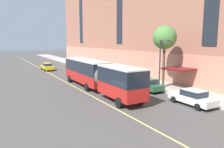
{
  "coord_description": "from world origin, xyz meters",
  "views": [
    {
      "loc": [
        -11.05,
        -17.17,
        6.23
      ],
      "look_at": [
        3.09,
        8.04,
        1.8
      ],
      "focal_mm": 35.0,
      "sensor_mm": 36.0,
      "label": 1
    }
  ],
  "objects_px": {
    "taxi_cab": "(47,67)",
    "street_tree_mid_block": "(165,38)",
    "parked_car_white_5": "(192,97)",
    "city_bus": "(97,74)",
    "parked_car_navy_1": "(119,77)",
    "parked_car_green_6": "(147,85)",
    "street_lamp": "(161,59)",
    "parked_car_darkgray_0": "(98,71)",
    "parked_car_green_2": "(77,65)"
  },
  "relations": [
    {
      "from": "parked_car_green_6",
      "to": "street_lamp",
      "type": "relative_size",
      "value": 0.74
    },
    {
      "from": "city_bus",
      "to": "street_lamp",
      "type": "relative_size",
      "value": 2.87
    },
    {
      "from": "parked_car_green_6",
      "to": "taxi_cab",
      "type": "bearing_deg",
      "value": 104.17
    },
    {
      "from": "taxi_cab",
      "to": "street_tree_mid_block",
      "type": "height_order",
      "value": "street_tree_mid_block"
    },
    {
      "from": "taxi_cab",
      "to": "street_tree_mid_block",
      "type": "xyz_separation_m",
      "value": [
        9.49,
        -25.12,
        5.77
      ]
    },
    {
      "from": "taxi_cab",
      "to": "city_bus",
      "type": "bearing_deg",
      "value": -87.35
    },
    {
      "from": "parked_car_navy_1",
      "to": "taxi_cab",
      "type": "bearing_deg",
      "value": 108.78
    },
    {
      "from": "parked_car_darkgray_0",
      "to": "parked_car_green_6",
      "type": "distance_m",
      "value": 14.22
    },
    {
      "from": "parked_car_darkgray_0",
      "to": "taxi_cab",
      "type": "xyz_separation_m",
      "value": [
        -6.41,
        11.33,
        -0.0
      ]
    },
    {
      "from": "city_bus",
      "to": "street_lamp",
      "type": "height_order",
      "value": "street_lamp"
    },
    {
      "from": "parked_car_darkgray_0",
      "to": "parked_car_white_5",
      "type": "distance_m",
      "value": 21.27
    },
    {
      "from": "parked_car_navy_1",
      "to": "street_lamp",
      "type": "height_order",
      "value": "street_lamp"
    },
    {
      "from": "parked_car_darkgray_0",
      "to": "parked_car_green_6",
      "type": "xyz_separation_m",
      "value": [
        0.04,
        -14.22,
        0.0
      ]
    },
    {
      "from": "city_bus",
      "to": "parked_car_darkgray_0",
      "type": "distance_m",
      "value": 12.36
    },
    {
      "from": "city_bus",
      "to": "parked_car_green_6",
      "type": "distance_m",
      "value": 6.41
    },
    {
      "from": "street_tree_mid_block",
      "to": "taxi_cab",
      "type": "bearing_deg",
      "value": 110.7
    },
    {
      "from": "parked_car_green_6",
      "to": "street_lamp",
      "type": "height_order",
      "value": "street_lamp"
    },
    {
      "from": "parked_car_green_2",
      "to": "city_bus",
      "type": "bearing_deg",
      "value": -103.81
    },
    {
      "from": "street_lamp",
      "to": "street_tree_mid_block",
      "type": "bearing_deg",
      "value": 36.48
    },
    {
      "from": "city_bus",
      "to": "street_tree_mid_block",
      "type": "distance_m",
      "value": 9.95
    },
    {
      "from": "parked_car_green_6",
      "to": "street_tree_mid_block",
      "type": "xyz_separation_m",
      "value": [
        3.04,
        0.42,
        5.77
      ]
    },
    {
      "from": "city_bus",
      "to": "parked_car_navy_1",
      "type": "distance_m",
      "value": 6.55
    },
    {
      "from": "street_tree_mid_block",
      "to": "parked_car_white_5",
      "type": "bearing_deg",
      "value": -112.51
    },
    {
      "from": "parked_car_navy_1",
      "to": "street_tree_mid_block",
      "type": "relative_size",
      "value": 0.55
    },
    {
      "from": "taxi_cab",
      "to": "parked_car_navy_1",
      "type": "bearing_deg",
      "value": -71.22
    },
    {
      "from": "parked_car_white_5",
      "to": "taxi_cab",
      "type": "distance_m",
      "value": 33.22
    },
    {
      "from": "city_bus",
      "to": "street_tree_mid_block",
      "type": "height_order",
      "value": "street_tree_mid_block"
    },
    {
      "from": "city_bus",
      "to": "parked_car_green_6",
      "type": "bearing_deg",
      "value": -30.32
    },
    {
      "from": "parked_car_darkgray_0",
      "to": "parked_car_navy_1",
      "type": "bearing_deg",
      "value": -89.82
    },
    {
      "from": "taxi_cab",
      "to": "street_tree_mid_block",
      "type": "distance_m",
      "value": 27.47
    },
    {
      "from": "parked_car_darkgray_0",
      "to": "parked_car_green_6",
      "type": "relative_size",
      "value": 1.02
    },
    {
      "from": "street_tree_mid_block",
      "to": "street_lamp",
      "type": "distance_m",
      "value": 3.05
    },
    {
      "from": "parked_car_navy_1",
      "to": "street_lamp",
      "type": "bearing_deg",
      "value": -76.6
    },
    {
      "from": "street_lamp",
      "to": "taxi_cab",
      "type": "bearing_deg",
      "value": 107.33
    },
    {
      "from": "city_bus",
      "to": "street_tree_mid_block",
      "type": "xyz_separation_m",
      "value": [
        8.46,
        -2.75,
        4.45
      ]
    },
    {
      "from": "parked_car_navy_1",
      "to": "taxi_cab",
      "type": "relative_size",
      "value": 0.92
    },
    {
      "from": "parked_car_white_5",
      "to": "street_tree_mid_block",
      "type": "xyz_separation_m",
      "value": [
        3.1,
        7.47,
        5.77
      ]
    },
    {
      "from": "parked_car_white_5",
      "to": "street_lamp",
      "type": "xyz_separation_m",
      "value": [
        1.75,
        6.48,
        3.22
      ]
    },
    {
      "from": "parked_car_navy_1",
      "to": "street_tree_mid_block",
      "type": "distance_m",
      "value": 9.02
    },
    {
      "from": "parked_car_green_6",
      "to": "street_tree_mid_block",
      "type": "relative_size",
      "value": 0.57
    },
    {
      "from": "taxi_cab",
      "to": "street_lamp",
      "type": "distance_m",
      "value": 27.55
    },
    {
      "from": "taxi_cab",
      "to": "street_lamp",
      "type": "bearing_deg",
      "value": -72.67
    },
    {
      "from": "taxi_cab",
      "to": "parked_car_green_6",
      "type": "bearing_deg",
      "value": -75.83
    },
    {
      "from": "city_bus",
      "to": "parked_car_navy_1",
      "type": "height_order",
      "value": "city_bus"
    },
    {
      "from": "parked_car_green_6",
      "to": "street_lamp",
      "type": "bearing_deg",
      "value": -18.68
    },
    {
      "from": "parked_car_navy_1",
      "to": "parked_car_green_6",
      "type": "relative_size",
      "value": 0.96
    },
    {
      "from": "city_bus",
      "to": "taxi_cab",
      "type": "bearing_deg",
      "value": 92.65
    },
    {
      "from": "city_bus",
      "to": "taxi_cab",
      "type": "xyz_separation_m",
      "value": [
        -1.03,
        22.38,
        -1.32
      ]
    },
    {
      "from": "street_tree_mid_block",
      "to": "street_lamp",
      "type": "bearing_deg",
      "value": -143.52
    },
    {
      "from": "parked_car_green_2",
      "to": "taxi_cab",
      "type": "xyz_separation_m",
      "value": [
        -6.33,
        0.81,
        -0.0
      ]
    }
  ]
}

